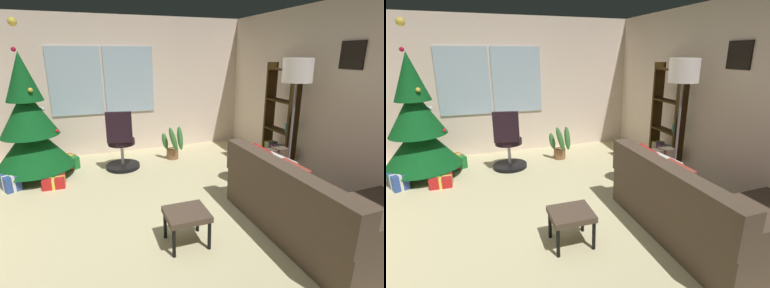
# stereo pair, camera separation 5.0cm
# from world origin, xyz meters

# --- Properties ---
(ground_plane) EXTENTS (4.69, 5.95, 0.10)m
(ground_plane) POSITION_xyz_m (0.00, 0.00, -0.05)
(ground_plane) COLOR beige
(wall_back_with_windows) EXTENTS (4.69, 0.12, 2.52)m
(wall_back_with_windows) POSITION_xyz_m (-0.02, 3.02, 1.27)
(wall_back_with_windows) COLOR beige
(wall_back_with_windows) RESTS_ON ground_plane
(wall_right_with_frames) EXTENTS (0.12, 5.95, 2.52)m
(wall_right_with_frames) POSITION_xyz_m (2.39, -0.00, 1.26)
(wall_right_with_frames) COLOR beige
(wall_right_with_frames) RESTS_ON ground_plane
(couch) EXTENTS (1.49, 1.96, 0.83)m
(couch) POSITION_xyz_m (1.50, -0.57, 0.31)
(couch) COLOR #4F3E30
(couch) RESTS_ON ground_plane
(footstool) EXTENTS (0.42, 0.39, 0.37)m
(footstool) POSITION_xyz_m (0.16, -0.26, 0.31)
(footstool) COLOR #4F3E30
(footstool) RESTS_ON ground_plane
(holiday_tree) EXTENTS (1.15, 1.15, 2.34)m
(holiday_tree) POSITION_xyz_m (-1.52, 2.16, 0.79)
(holiday_tree) COLOR #4C331E
(holiday_tree) RESTS_ON ground_plane
(gift_box_red) EXTENTS (0.31, 0.26, 0.16)m
(gift_box_red) POSITION_xyz_m (-1.24, 1.65, 0.08)
(gift_box_red) COLOR red
(gift_box_red) RESTS_ON ground_plane
(gift_box_green) EXTENTS (0.41, 0.41, 0.21)m
(gift_box_green) POSITION_xyz_m (-1.09, 2.36, 0.10)
(gift_box_green) COLOR #1E722D
(gift_box_green) RESTS_ON ground_plane
(gift_box_gold) EXTENTS (0.31, 0.30, 0.24)m
(gift_box_gold) POSITION_xyz_m (-1.13, 2.41, 0.11)
(gift_box_gold) COLOR gold
(gift_box_gold) RESTS_ON ground_plane
(gift_box_blue) EXTENTS (0.30, 0.31, 0.24)m
(gift_box_blue) POSITION_xyz_m (-1.80, 1.75, 0.11)
(gift_box_blue) COLOR #2D4C99
(gift_box_blue) RESTS_ON ground_plane
(office_chair) EXTENTS (0.56, 0.56, 1.00)m
(office_chair) POSITION_xyz_m (-0.21, 2.02, 0.39)
(office_chair) COLOR black
(office_chair) RESTS_ON ground_plane
(bookshelf) EXTENTS (0.18, 0.64, 1.74)m
(bookshelf) POSITION_xyz_m (2.13, 1.03, 0.75)
(bookshelf) COLOR black
(bookshelf) RESTS_ON ground_plane
(floor_lamp) EXTENTS (0.35, 0.35, 1.82)m
(floor_lamp) POSITION_xyz_m (1.70, 0.22, 1.54)
(floor_lamp) COLOR slate
(floor_lamp) RESTS_ON ground_plane
(potted_plant) EXTENTS (0.41, 0.33, 0.64)m
(potted_plant) POSITION_xyz_m (0.72, 2.19, 0.27)
(potted_plant) COLOR #8E5F3E
(potted_plant) RESTS_ON ground_plane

